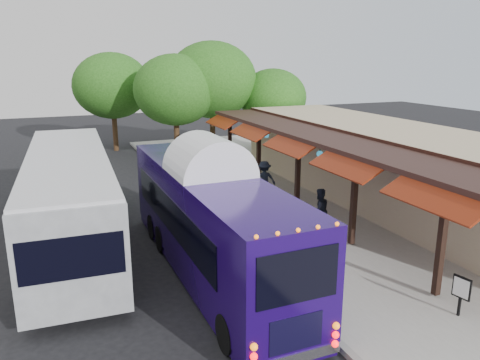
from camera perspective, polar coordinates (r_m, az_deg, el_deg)
name	(u,v)px	position (r m, az deg, el deg)	size (l,w,h in m)	color
ground	(255,266)	(15.65, 1.79, -10.49)	(90.00, 90.00, 0.00)	black
sidewalk	(321,210)	(21.12, 9.79, -3.65)	(10.00, 40.00, 0.15)	#9E9B93
curb	(216,225)	(19.07, -3.00, -5.49)	(0.20, 40.00, 0.16)	gray
station_shelter	(385,165)	(22.59, 17.30, 1.77)	(8.15, 20.00, 3.60)	tan
coach_bus	(210,216)	(14.61, -3.68, -4.41)	(2.44, 11.03, 3.51)	#1D0754
city_bus	(70,195)	(17.88, -19.98, -1.77)	(3.25, 12.61, 3.36)	gray
ped_a	(243,200)	(19.33, 0.34, -2.41)	(0.59, 0.39, 1.62)	black
ped_b	(319,210)	(18.09, 9.62, -3.68)	(0.84, 0.65, 1.72)	black
ped_c	(216,160)	(26.56, -2.89, 2.42)	(0.99, 0.41, 1.69)	black
ped_d	(264,179)	(22.22, 2.96, 0.07)	(1.15, 0.66, 1.78)	black
sign_board	(461,290)	(13.57, 25.37, -11.98)	(0.15, 0.50, 1.10)	black
tree_left	(175,90)	(31.00, -7.90, 10.82)	(5.39, 5.39, 6.90)	#382314
tree_mid	(212,80)	(32.28, -3.45, 12.08)	(6.04, 6.04, 7.74)	#382314
tree_right	(273,97)	(32.93, 4.03, 10.00)	(4.62, 4.62, 5.92)	#382314
tree_far	(112,86)	(35.04, -15.33, 11.02)	(5.48, 5.48, 7.02)	#382314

